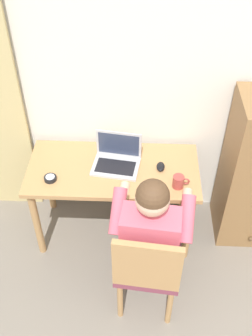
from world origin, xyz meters
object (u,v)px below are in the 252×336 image
object	(u,v)px
person_seated	(151,228)
laptop	(117,159)
chair	(148,267)
coffee_mug	(179,182)
desk_clock	(50,178)
desk	(113,178)
computer_mouse	(161,167)

from	to	relation	value
person_seated	laptop	size ratio (longest dim) A/B	3.27
chair	coffee_mug	world-z (taller)	chair
chair	coffee_mug	xyz separation A→B (m)	(0.20, 0.53, 0.26)
chair	desk_clock	distance (m)	0.93
desk	coffee_mug	xyz separation A→B (m)	(0.47, -0.17, 0.15)
chair	computer_mouse	size ratio (longest dim) A/B	8.98
coffee_mug	chair	bearing A→B (deg)	-111.04
person_seated	desk_clock	distance (m)	0.82
laptop	coffee_mug	size ratio (longest dim) A/B	3.10
desk	coffee_mug	size ratio (longest dim) A/B	10.60
person_seated	desk_clock	bearing A→B (deg)	152.63
laptop	coffee_mug	bearing A→B (deg)	-25.72
desk_clock	person_seated	bearing A→B (deg)	-27.37
laptop	desk_clock	bearing A→B (deg)	-157.99
computer_mouse	coffee_mug	world-z (taller)	coffee_mug
desk	chair	world-z (taller)	chair
desk	computer_mouse	size ratio (longest dim) A/B	12.72
chair	desk_clock	bearing A→B (deg)	141.75
computer_mouse	desk_clock	xyz separation A→B (m)	(-0.79, -0.16, -0.00)
coffee_mug	desk	bearing A→B (deg)	160.46
laptop	coffee_mug	world-z (taller)	laptop
computer_mouse	laptop	bearing A→B (deg)	177.49
desk	laptop	world-z (taller)	laptop
person_seated	desk_clock	size ratio (longest dim) A/B	13.52
coffee_mug	laptop	bearing A→B (deg)	154.28
laptop	computer_mouse	world-z (taller)	laptop
desk	computer_mouse	distance (m)	0.37
laptop	computer_mouse	size ratio (longest dim) A/B	3.72
desk_clock	coffee_mug	distance (m)	0.91
desk	computer_mouse	bearing A→B (deg)	2.47
laptop	desk_clock	distance (m)	0.50
person_seated	computer_mouse	distance (m)	0.54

